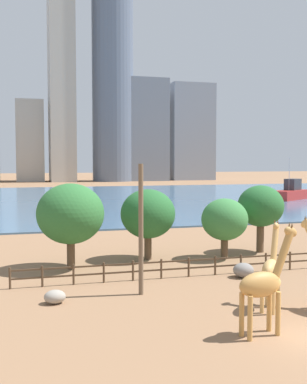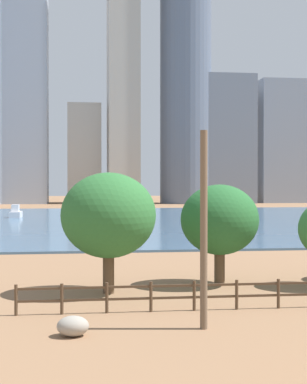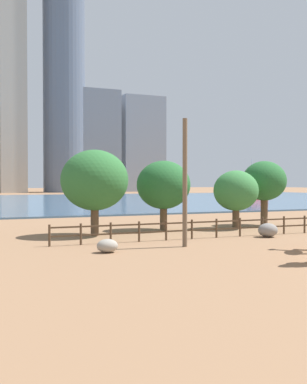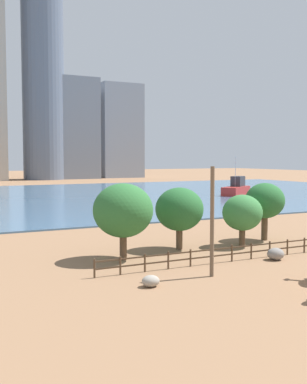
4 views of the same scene
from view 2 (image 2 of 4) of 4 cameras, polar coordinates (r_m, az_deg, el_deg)
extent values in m
plane|color=#8C6647|center=(93.75, -0.94, -2.65)|extent=(400.00, 400.00, 0.00)
cube|color=#476B8C|center=(90.77, -0.72, -2.69)|extent=(180.00, 86.00, 0.20)
cylinder|color=brown|center=(22.36, 4.90, -3.66)|extent=(0.28, 0.28, 7.53)
ellipsoid|color=gray|center=(21.92, -7.83, -12.76)|extent=(1.16, 0.98, 0.74)
cylinder|color=#4C3826|center=(25.60, -13.19, -10.17)|extent=(0.14, 0.14, 1.30)
cylinder|color=#4C3826|center=(25.48, -8.88, -10.21)|extent=(0.14, 0.14, 1.30)
cylinder|color=#4C3826|center=(25.50, -4.55, -10.19)|extent=(0.14, 0.14, 1.30)
cylinder|color=#4C3826|center=(25.66, -0.25, -10.12)|extent=(0.14, 0.14, 1.30)
cylinder|color=#4C3826|center=(25.95, 3.97, -10.00)|extent=(0.14, 0.14, 1.30)
cylinder|color=#4C3826|center=(26.38, 8.07, -9.83)|extent=(0.14, 0.14, 1.30)
cylinder|color=#4C3826|center=(26.94, 12.02, -9.62)|extent=(0.14, 0.14, 1.30)
cylinder|color=brown|center=(29.93, -4.38, -7.86)|extent=(0.57, 0.57, 2.03)
ellipsoid|color=#2D6B33|center=(29.64, -4.39, -2.26)|extent=(4.79, 4.79, 4.31)
cylinder|color=brown|center=(32.47, 6.42, -7.33)|extent=(0.57, 0.57, 1.87)
ellipsoid|color=#26602D|center=(32.20, 6.43, -2.68)|extent=(4.26, 4.26, 3.83)
cube|color=silver|center=(97.56, -13.21, -2.14)|extent=(1.73, 4.79, 0.96)
cube|color=silver|center=(96.92, -13.25, -1.53)|extent=(1.15, 1.72, 1.15)
cylinder|color=slate|center=(180.08, 3.14, 15.01)|extent=(15.13, 15.13, 99.97)
cube|color=#ADA89E|center=(178.00, -2.97, 12.55)|extent=(8.96, 14.77, 84.07)
cube|color=#939EAD|center=(181.64, -12.36, 16.16)|extent=(12.95, 11.38, 107.90)
cube|color=#ADA89E|center=(179.65, -6.74, 3.65)|extent=(9.84, 14.70, 29.49)
cube|color=gray|center=(185.82, 12.69, 4.78)|extent=(16.99, 9.62, 37.50)
cube|color=slate|center=(177.70, 7.18, 5.09)|extent=(15.79, 9.30, 38.19)
camera|label=1|loc=(5.53, -165.19, 23.46)|focal=45.00mm
camera|label=3|loc=(8.95, -119.68, -10.93)|focal=45.00mm
camera|label=4|loc=(14.81, -118.44, 10.03)|focal=45.00mm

